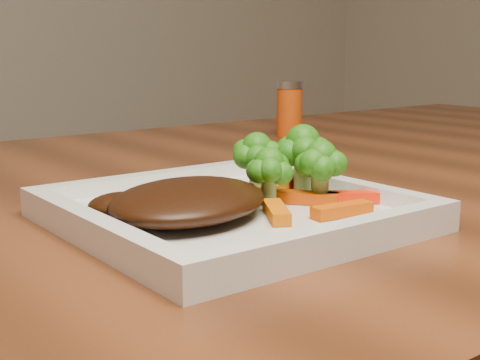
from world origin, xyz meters
TOP-DOWN VIEW (x-y plane):
  - plate at (-0.49, -0.27)m, footprint 0.27×0.27m
  - steak at (-0.54, -0.27)m, footprint 0.18×0.17m
  - broccoli_0 at (-0.43, -0.22)m, footprint 0.07×0.07m
  - broccoli_1 at (-0.39, -0.25)m, footprint 0.07×0.07m
  - broccoli_2 at (-0.41, -0.29)m, footprint 0.06×0.06m
  - broccoli_3 at (-0.46, -0.27)m, footprint 0.05×0.05m
  - carrot_0 at (-0.43, -0.34)m, footprint 0.06×0.02m
  - carrot_1 at (-0.39, -0.31)m, footprint 0.05×0.04m
  - carrot_2 at (-0.48, -0.31)m, footprint 0.04×0.06m
  - carrot_3 at (-0.39, -0.23)m, footprint 0.06×0.02m
  - carrot_4 at (-0.46, -0.20)m, footprint 0.04×0.05m
  - carrot_5 at (-0.43, -0.29)m, footprint 0.05×0.06m
  - carrot_6 at (-0.43, -0.25)m, footprint 0.05×0.03m
  - spice_shaker at (-0.08, 0.13)m, footprint 0.04×0.04m
  - carrot_7 at (-0.48, -0.22)m, footprint 0.05×0.04m

SIDE VIEW (x-z plane):
  - plate at x=-0.49m, z-range 0.75..0.76m
  - carrot_0 at x=-0.43m, z-range 0.76..0.77m
  - carrot_1 at x=-0.39m, z-range 0.76..0.77m
  - carrot_2 at x=-0.48m, z-range 0.76..0.77m
  - carrot_3 at x=-0.39m, z-range 0.76..0.77m
  - carrot_4 at x=-0.46m, z-range 0.76..0.77m
  - carrot_5 at x=-0.43m, z-range 0.76..0.77m
  - carrot_6 at x=-0.43m, z-range 0.76..0.77m
  - carrot_7 at x=-0.48m, z-range 0.76..0.77m
  - steak at x=-0.54m, z-range 0.76..0.79m
  - broccoli_2 at x=-0.41m, z-range 0.76..0.82m
  - broccoli_3 at x=-0.46m, z-range 0.76..0.82m
  - broccoli_1 at x=-0.39m, z-range 0.76..0.83m
  - spice_shaker at x=-0.08m, z-range 0.75..0.84m
  - broccoli_0 at x=-0.43m, z-range 0.76..0.83m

